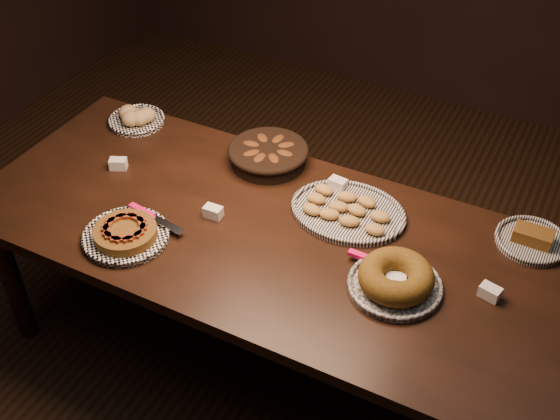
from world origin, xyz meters
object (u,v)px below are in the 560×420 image
at_px(buffet_table, 275,247).
at_px(bundt_cake_plate, 395,279).
at_px(madeleine_platter, 347,211).
at_px(apple_tart_plate, 126,234).

distance_m(buffet_table, bundt_cake_plate, 0.52).
xyz_separation_m(buffet_table, bundt_cake_plate, (0.50, -0.07, 0.12)).
bearing_deg(madeleine_platter, buffet_table, -155.72).
bearing_deg(buffet_table, madeleine_platter, 48.15).
distance_m(buffet_table, apple_tart_plate, 0.56).
height_order(madeleine_platter, bundt_cake_plate, bundt_cake_plate).
bearing_deg(buffet_table, apple_tart_plate, -148.95).
bearing_deg(apple_tart_plate, bundt_cake_plate, 36.74).
distance_m(buffet_table, madeleine_platter, 0.31).
relative_size(buffet_table, bundt_cake_plate, 6.60).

